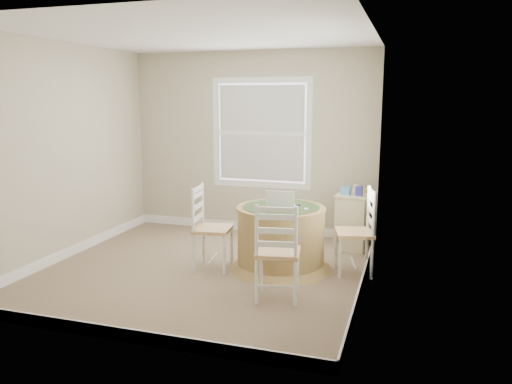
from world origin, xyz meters
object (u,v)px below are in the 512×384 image
(chair_left, at_px, (213,229))
(chair_right, at_px, (354,232))
(laptop, at_px, (281,205))
(round_table, at_px, (281,235))
(chair_near, at_px, (278,252))
(corner_chest, at_px, (353,221))

(chair_left, xyz_separation_m, chair_right, (1.56, 0.32, 0.00))
(chair_left, distance_m, laptop, 0.83)
(round_table, xyz_separation_m, laptop, (0.01, -0.03, 0.36))
(chair_right, bearing_deg, laptop, -97.99)
(chair_near, distance_m, laptop, 0.92)
(round_table, distance_m, laptop, 0.36)
(chair_near, relative_size, corner_chest, 1.31)
(chair_near, relative_size, chair_right, 1.00)
(corner_chest, bearing_deg, round_table, -116.28)
(chair_near, bearing_deg, laptop, -87.21)
(chair_left, height_order, laptop, chair_left)
(chair_near, bearing_deg, chair_right, -133.28)
(chair_near, distance_m, chair_right, 1.13)
(round_table, relative_size, chair_near, 1.26)
(chair_left, bearing_deg, chair_near, -130.73)
(round_table, distance_m, chair_right, 0.83)
(chair_near, bearing_deg, round_table, -86.88)
(round_table, height_order, chair_right, chair_right)
(laptop, relative_size, corner_chest, 0.48)
(round_table, relative_size, chair_right, 1.26)
(chair_right, distance_m, corner_chest, 1.01)
(chair_left, bearing_deg, chair_right, -85.40)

